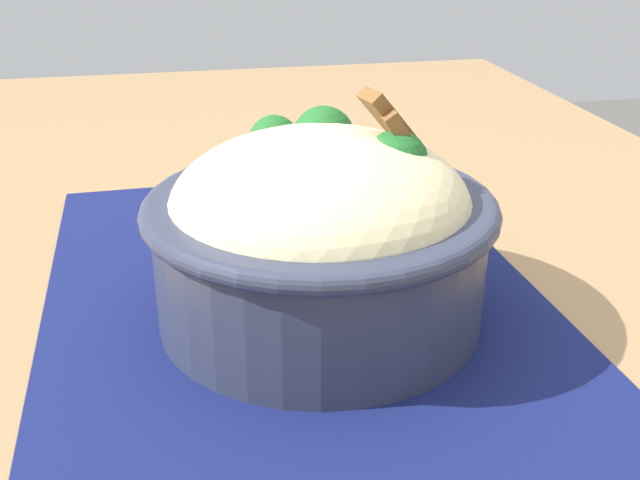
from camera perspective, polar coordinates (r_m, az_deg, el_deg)
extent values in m
cube|color=#99754C|center=(0.50, -5.07, -6.32)|extent=(1.39, 0.89, 0.04)
cylinder|color=olive|center=(1.30, 9.13, -4.09)|extent=(0.04, 0.04, 0.68)
cube|color=#11194C|center=(0.49, -1.78, -4.56)|extent=(0.46, 0.32, 0.00)
cylinder|color=#2D3347|center=(0.45, 0.00, -1.33)|extent=(0.19, 0.19, 0.08)
torus|color=#2D3347|center=(0.44, 0.00, 2.50)|extent=(0.20, 0.20, 0.01)
ellipsoid|color=beige|center=(0.44, 0.00, 2.62)|extent=(0.20, 0.20, 0.08)
sphere|color=#1F5F26|center=(0.48, 0.27, 7.59)|extent=(0.04, 0.04, 0.04)
sphere|color=#1F5F26|center=(0.48, -3.41, 7.34)|extent=(0.03, 0.03, 0.03)
sphere|color=#1F5F26|center=(0.43, 5.64, 5.72)|extent=(0.04, 0.04, 0.04)
cylinder|color=orange|center=(0.46, -5.01, 6.16)|extent=(0.01, 0.04, 0.01)
cube|color=brown|center=(0.44, 6.52, 6.88)|extent=(0.02, 0.03, 0.05)
cube|color=brown|center=(0.45, 5.99, 7.87)|extent=(0.03, 0.05, 0.05)
cube|color=#BCBCBC|center=(0.59, -1.61, 1.26)|extent=(0.01, 0.06, 0.00)
cube|color=#BCBCBC|center=(0.59, -5.13, 1.04)|extent=(0.01, 0.01, 0.00)
cube|color=#BCBCBC|center=(0.59, -6.98, 0.93)|extent=(0.02, 0.03, 0.00)
cube|color=#BCBCBC|center=(0.60, -9.41, 1.13)|extent=(0.00, 0.02, 0.00)
cube|color=#BCBCBC|center=(0.59, -9.41, 0.90)|extent=(0.00, 0.02, 0.00)
cube|color=#BCBCBC|center=(0.59, -9.41, 0.66)|extent=(0.00, 0.02, 0.00)
cube|color=#BCBCBC|center=(0.58, -9.41, 0.43)|extent=(0.00, 0.02, 0.00)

